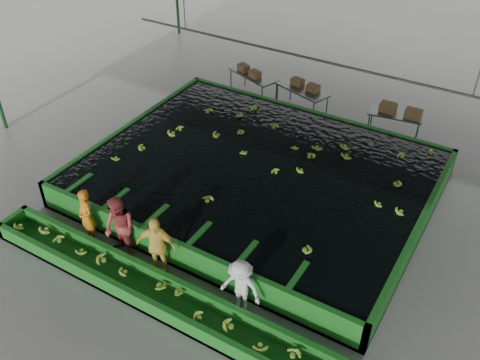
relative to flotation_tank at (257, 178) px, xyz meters
The scene contains 20 objects.
ground 1.57m from the flotation_tank, 90.00° to the right, with size 80.00×80.00×0.00m, color slate.
shed_roof 4.79m from the flotation_tank, 90.00° to the right, with size 20.00×22.00×0.04m, color slate.
shed_posts 2.54m from the flotation_tank, 90.00° to the right, with size 20.00×22.00×5.00m, color #1A4C20, non-canonical shape.
flotation_tank is the anchor object (origin of this frame).
tank_water 0.40m from the flotation_tank, 90.00° to the right, with size 9.70×7.70×0.00m, color black.
sorting_trough 5.10m from the flotation_tank, 90.00° to the right, with size 10.00×1.00×0.50m, color #19671C, non-canonical shape.
cableway_rail 4.33m from the flotation_tank, 90.00° to the left, with size 0.08×0.08×14.00m, color #59605B.
rail_hanger_left 7.06m from the flotation_tank, 145.01° to the left, with size 0.04×0.04×2.00m, color #59605B.
worker_a 5.16m from the flotation_tank, 123.30° to the right, with size 0.60×0.39×1.64m, color orange.
worker_b 4.62m from the flotation_tank, 110.76° to the right, with size 0.90×0.70×1.86m, color #A13A38.
worker_c 4.35m from the flotation_tank, 95.97° to the right, with size 1.04×0.43×1.78m, color #FFDF55.
worker_d 4.75m from the flotation_tank, 65.10° to the right, with size 1.01×0.58×1.56m, color silver.
packing_table_left 6.15m from the flotation_tank, 120.87° to the left, with size 2.13×0.85×0.97m, color #59605B, non-canonical shape.
packing_table_mid 5.24m from the flotation_tank, 100.66° to the left, with size 2.10×0.84×0.96m, color #59605B, non-canonical shape.
packing_table_right 5.91m from the flotation_tank, 64.17° to the left, with size 1.86×0.74×0.85m, color #59605B, non-canonical shape.
box_stack_left 6.18m from the flotation_tank, 122.46° to the left, with size 1.18×0.33×0.25m, color brown, non-canonical shape.
box_stack_mid 5.36m from the flotation_tank, 99.84° to the left, with size 1.19×0.33×0.26m, color brown, non-canonical shape.
box_stack_right 5.99m from the flotation_tank, 62.98° to the left, with size 1.45×0.40×0.31m, color brown, non-canonical shape.
floating_bananas 0.89m from the flotation_tank, 90.00° to the left, with size 8.86×6.04×0.12m, color #81B432, non-canonical shape.
trough_bananas 5.10m from the flotation_tank, 90.00° to the right, with size 8.76×0.58×0.12m, color #81B432, non-canonical shape.
Camera 1 is at (6.31, -10.01, 10.16)m, focal length 40.00 mm.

